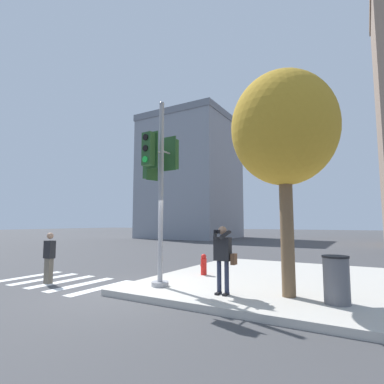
# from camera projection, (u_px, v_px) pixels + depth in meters

# --- Properties ---
(ground_plane) EXTENTS (160.00, 160.00, 0.00)m
(ground_plane) POSITION_uv_depth(u_px,v_px,m) (129.00, 294.00, 7.91)
(ground_plane) COLOR #424244
(sidewalk_corner) EXTENTS (8.00, 8.00, 0.16)m
(sidewalk_corner) POSITION_uv_depth(u_px,v_px,m) (293.00, 282.00, 9.18)
(sidewalk_corner) COLOR #BCB7AD
(sidewalk_corner) RESTS_ON ground_plane
(crosswalk_stripes) EXTENTS (3.93, 2.42, 0.01)m
(crosswalk_stripes) POSITION_uv_depth(u_px,v_px,m) (62.00, 282.00, 9.58)
(crosswalk_stripes) COLOR silver
(crosswalk_stripes) RESTS_ON ground_plane
(traffic_signal_pole) EXTENTS (0.93, 1.39, 5.21)m
(traffic_signal_pole) POSITION_uv_depth(u_px,v_px,m) (158.00, 173.00, 8.52)
(traffic_signal_pole) COLOR #939399
(traffic_signal_pole) RESTS_ON sidewalk_corner
(person_photographer) EXTENTS (0.58, 0.54, 1.63)m
(person_photographer) POSITION_uv_depth(u_px,v_px,m) (223.00, 253.00, 7.28)
(person_photographer) COLOR black
(person_photographer) RESTS_ON sidewalk_corner
(pedestrian_distant) EXTENTS (0.34, 0.20, 1.57)m
(pedestrian_distant) POSITION_uv_depth(u_px,v_px,m) (49.00, 256.00, 9.37)
(pedestrian_distant) COLOR #6B6051
(pedestrian_distant) RESTS_ON ground_plane
(street_tree) EXTENTS (2.58, 2.58, 5.46)m
(street_tree) POSITION_uv_depth(u_px,v_px,m) (284.00, 130.00, 7.38)
(street_tree) COLOR brown
(street_tree) RESTS_ON sidewalk_corner
(fire_hydrant) EXTENTS (0.20, 0.26, 0.68)m
(fire_hydrant) POSITION_uv_depth(u_px,v_px,m) (204.00, 265.00, 9.92)
(fire_hydrant) COLOR red
(fire_hydrant) RESTS_ON sidewalk_corner
(trash_bin) EXTENTS (0.55, 0.55, 1.01)m
(trash_bin) POSITION_uv_depth(u_px,v_px,m) (336.00, 280.00, 6.40)
(trash_bin) COLOR #5B5B60
(trash_bin) RESTS_ON sidewalk_corner
(building_left) EXTENTS (10.65, 10.11, 15.33)m
(building_left) POSITION_uv_depth(u_px,v_px,m) (191.00, 177.00, 38.39)
(building_left) COLOR gray
(building_left) RESTS_ON ground_plane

